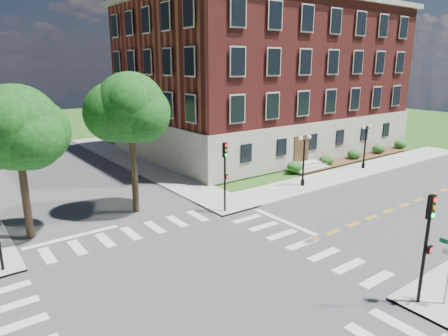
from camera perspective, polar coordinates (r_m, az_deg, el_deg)
ground at (r=19.38m, az=-4.12°, el=-16.28°), size 160.00×160.00×0.00m
road_ew at (r=19.38m, az=-4.12°, el=-16.27°), size 90.00×12.00×0.01m
road_ns at (r=19.38m, az=-4.12°, el=-16.27°), size 12.00×90.00×0.01m
sidewalk_ne at (r=39.40m, az=2.62°, el=0.10°), size 34.00×34.00×0.12m
crosswalk_east at (r=23.55m, az=11.05°, el=-10.63°), size 2.20×10.20×0.02m
stop_bar_east at (r=26.50m, az=8.59°, el=-7.58°), size 0.40×5.50×0.00m
main_building at (r=48.81m, az=5.74°, el=12.69°), size 30.60×22.40×16.50m
shrub_row at (r=44.75m, az=18.04°, el=1.07°), size 18.00×2.00×1.30m
tree_c at (r=24.74m, az=-27.53°, el=5.08°), size 4.75×4.75×8.83m
tree_d at (r=26.84m, az=-13.22°, el=8.32°), size 4.60×4.60×9.39m
traffic_signal_se at (r=18.43m, az=27.05°, el=-8.59°), size 0.33×0.36×4.80m
traffic_signal_ne at (r=26.75m, az=0.14°, el=0.00°), size 0.38×0.45×4.80m
twin_lamp_west at (r=33.38m, az=11.33°, el=1.50°), size 1.36×0.36×4.23m
twin_lamp_east at (r=40.68m, az=19.52°, el=3.28°), size 1.36×0.36×4.23m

